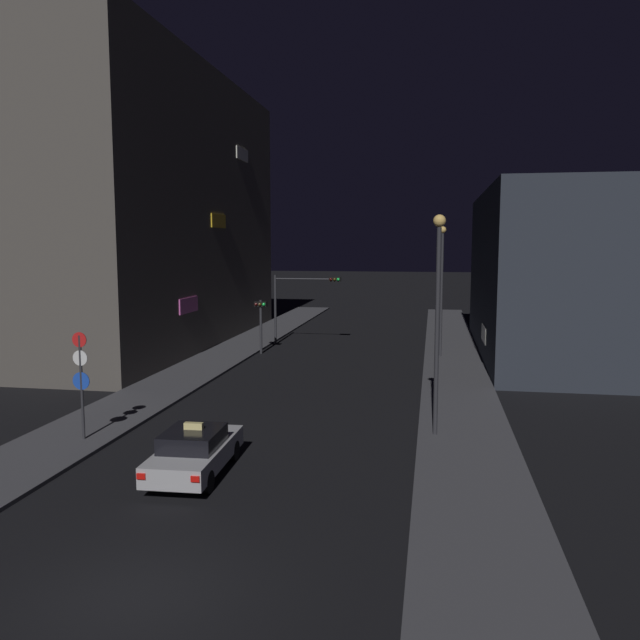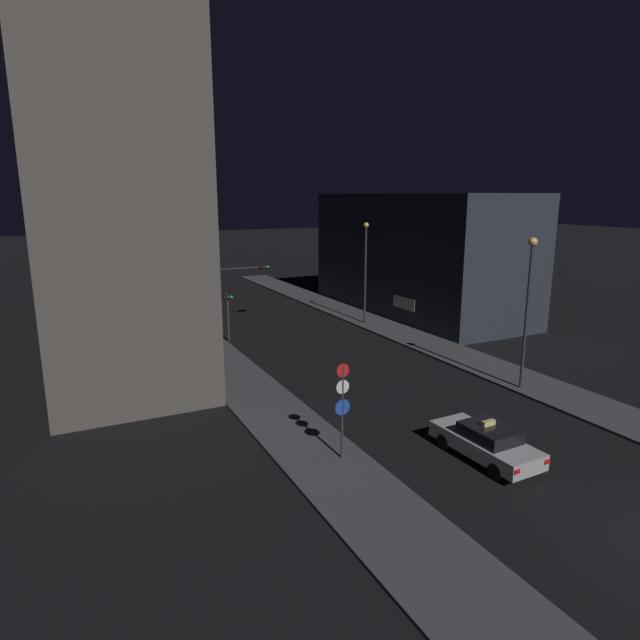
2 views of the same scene
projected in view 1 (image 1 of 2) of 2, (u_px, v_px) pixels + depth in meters
name	position (u px, v px, depth m)	size (l,w,h in m)	color
ground_plane	(134.00, 598.00, 12.52)	(300.00, 300.00, 0.00)	black
sidewalk_left	(229.00, 353.00, 40.25)	(3.38, 58.28, 0.13)	#424247
sidewalk_right	(453.00, 360.00, 37.87)	(3.38, 58.28, 0.13)	#424247
building_facade_left	(164.00, 210.00, 43.38)	(7.69, 28.30, 18.26)	#514C47
building_facade_right	(550.00, 274.00, 39.52)	(8.39, 21.53, 10.05)	#282D38
taxi	(195.00, 451.00, 19.14)	(1.97, 4.51, 1.62)	#B7B7BC
traffic_light_overhead	(302.00, 294.00, 43.44)	(4.60, 0.42, 4.78)	#2D2D33
traffic_light_left_kerb	(261.00, 315.00, 40.18)	(0.80, 0.42, 3.39)	#2D2D33
sign_pole_left	(81.00, 376.00, 22.08)	(0.62, 0.10, 3.76)	#2D2D33
street_lamp_near_block	(438.00, 299.00, 22.33)	(0.44, 0.44, 7.76)	#2D2D33
street_lamp_far_block	(442.00, 278.00, 38.28)	(0.41, 0.41, 7.78)	#2D2D33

